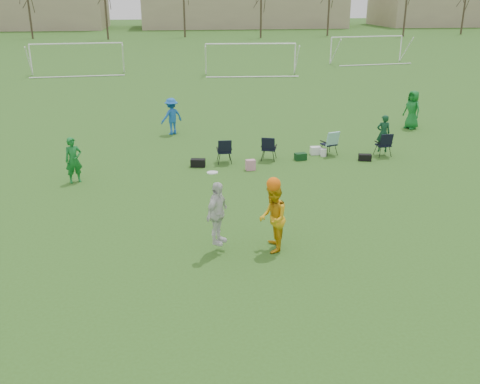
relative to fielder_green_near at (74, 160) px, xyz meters
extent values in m
plane|color=#30581B|center=(6.09, -6.33, -0.81)|extent=(260.00, 260.00, 0.00)
imported|color=#136C27|center=(0.00, 0.00, 0.00)|extent=(0.70, 0.59, 1.62)
imported|color=blue|center=(3.46, 6.45, 0.04)|extent=(1.27, 1.12, 1.70)
imported|color=#136C26|center=(15.10, 6.03, 0.12)|extent=(0.93, 1.08, 1.87)
imported|color=white|center=(4.48, -6.01, 0.25)|extent=(0.87, 1.03, 1.65)
imported|color=gold|center=(5.88, -6.13, 0.08)|extent=(0.79, 0.95, 1.78)
sphere|color=#FC630D|center=(5.88, -6.13, 1.00)|extent=(0.36, 0.36, 0.36)
cylinder|color=white|center=(4.37, -6.10, 1.37)|extent=(0.27, 0.27, 0.04)
imported|color=#103D23|center=(11.96, 1.82, 0.10)|extent=(0.60, 0.43, 1.53)
cube|color=black|center=(4.38, 1.23, -0.66)|extent=(0.59, 0.39, 0.30)
cube|color=pink|center=(6.32, 0.55, -0.61)|extent=(0.38, 0.27, 0.40)
cube|color=#0E3616|center=(8.49, 1.57, -0.67)|extent=(0.49, 0.36, 0.28)
cube|color=white|center=(9.29, 2.26, -0.65)|extent=(0.42, 0.30, 0.32)
cylinder|color=white|center=(9.54, 1.97, -0.66)|extent=(0.26, 0.26, 0.30)
cube|color=black|center=(11.01, 1.15, -0.68)|extent=(0.55, 0.37, 0.26)
cube|color=black|center=(5.44, 1.62, -0.33)|extent=(0.60, 0.60, 0.96)
cube|color=black|center=(7.24, 1.77, -0.33)|extent=(0.76, 0.76, 0.96)
cube|color=black|center=(9.81, 2.15, -0.33)|extent=(0.77, 0.77, 0.96)
cube|color=black|center=(11.96, 1.72, -0.33)|extent=(0.65, 0.65, 0.96)
cylinder|color=white|center=(-7.55, 27.35, 0.39)|extent=(0.12, 0.12, 2.40)
cylinder|color=white|center=(-0.27, 27.99, 0.39)|extent=(0.12, 0.12, 2.40)
cylinder|color=white|center=(-3.91, 27.67, 1.59)|extent=(7.28, 0.76, 0.12)
cylinder|color=white|center=(6.45, 25.93, 0.39)|extent=(0.12, 0.12, 2.40)
cylinder|color=white|center=(13.73, 25.42, 0.39)|extent=(0.12, 0.12, 2.40)
cylinder|color=white|center=(10.09, 25.67, 1.59)|extent=(7.29, 0.63, 0.12)
cylinder|color=white|center=(18.48, 31.16, 0.39)|extent=(0.12, 0.12, 2.40)
cylinder|color=white|center=(25.71, 32.18, 0.39)|extent=(0.12, 0.12, 2.40)
cylinder|color=white|center=(22.09, 31.67, 1.59)|extent=(7.25, 1.13, 0.12)
cylinder|color=#382B21|center=(-15.91, 65.17, 3.69)|extent=(0.28, 0.28, 9.00)
cylinder|color=#382B21|center=(-4.91, 62.17, 4.29)|extent=(0.28, 0.28, 10.20)
cylinder|color=#382B21|center=(17.09, 62.17, 3.69)|extent=(0.28, 0.28, 9.00)
cylinder|color=#382B21|center=(28.09, 65.17, 4.29)|extent=(0.28, 0.28, 10.20)
cylinder|color=#382B21|center=(50.09, 65.17, 3.69)|extent=(0.28, 0.28, 9.00)
camera|label=1|loc=(3.43, -18.39, 5.46)|focal=40.00mm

